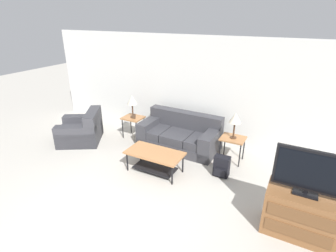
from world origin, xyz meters
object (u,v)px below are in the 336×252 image
object	(u,v)px
table_lamp_left	(132,101)
couch	(180,136)
table_lamp_right	(235,118)
tv_console	(300,214)
backpack	(222,166)
coffee_table	(155,157)
side_table_right	(233,140)
side_table_left	(133,119)
television	(310,172)
armchair	(82,131)

from	to	relation	value
table_lamp_left	couch	bearing A→B (deg)	3.81
table_lamp_right	tv_console	bearing A→B (deg)	-48.30
couch	backpack	distance (m)	1.51
couch	table_lamp_left	bearing A→B (deg)	-176.19
coffee_table	side_table_right	xyz separation A→B (m)	(1.28, 1.17, 0.17)
couch	side_table_left	bearing A→B (deg)	-176.19
table_lamp_left	tv_console	xyz separation A→B (m)	(4.07, -1.62, -0.66)
table_lamp_left	television	world-z (taller)	television
couch	television	distance (m)	3.33
armchair	table_lamp_right	size ratio (longest dim) A/B	2.34
tv_console	television	size ratio (longest dim) A/B	1.05
armchair	coffee_table	xyz separation A→B (m)	(2.39, -0.36, 0.05)
table_lamp_left	backpack	xyz separation A→B (m)	(2.61, -0.68, -0.81)
table_lamp_left	armchair	bearing A→B (deg)	-142.21
coffee_table	armchair	bearing A→B (deg)	171.35
tv_console	backpack	xyz separation A→B (m)	(-1.46, 0.94, -0.14)
armchair	table_lamp_right	world-z (taller)	table_lamp_right
table_lamp_left	tv_console	size ratio (longest dim) A/B	0.59
side_table_right	backpack	distance (m)	0.74
armchair	table_lamp_right	distance (m)	3.84
tv_console	television	world-z (taller)	television
armchair	backpack	bearing A→B (deg)	2.08
side_table_left	side_table_right	xyz separation A→B (m)	(2.63, 0.00, 0.00)
armchair	table_lamp_left	bearing A→B (deg)	37.79
side_table_left	television	size ratio (longest dim) A/B	0.60
armchair	table_lamp_left	world-z (taller)	table_lamp_left
tv_console	backpack	world-z (taller)	tv_console
coffee_table	table_lamp_left	distance (m)	1.91
couch	coffee_table	size ratio (longest dim) A/B	1.65
armchair	television	distance (m)	5.24
armchair	television	xyz separation A→B (m)	(5.12, -0.81, 0.79)
side_table_right	table_lamp_left	distance (m)	2.68
coffee_table	side_table_left	size ratio (longest dim) A/B	2.07
coffee_table	tv_console	world-z (taller)	tv_console
table_lamp_left	television	bearing A→B (deg)	-21.65
armchair	table_lamp_left	distance (m)	1.51
couch	side_table_left	xyz separation A→B (m)	(-1.32, -0.09, 0.21)
side_table_right	table_lamp_left	xyz separation A→B (m)	(-2.63, -0.00, 0.52)
tv_console	backpack	distance (m)	1.74
armchair	side_table_right	world-z (taller)	armchair
armchair	table_lamp_left	size ratio (longest dim) A/B	2.34
table_lamp_right	tv_console	world-z (taller)	table_lamp_right
table_lamp_left	backpack	distance (m)	2.82
backpack	side_table_right	bearing A→B (deg)	88.36
side_table_left	tv_console	world-z (taller)	tv_console
side_table_right	table_lamp_right	xyz separation A→B (m)	(-0.00, -0.00, 0.52)
coffee_table	side_table_right	bearing A→B (deg)	42.43
tv_console	armchair	bearing A→B (deg)	171.04
side_table_right	coffee_table	bearing A→B (deg)	-137.57
table_lamp_left	side_table_left	bearing A→B (deg)	90.00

